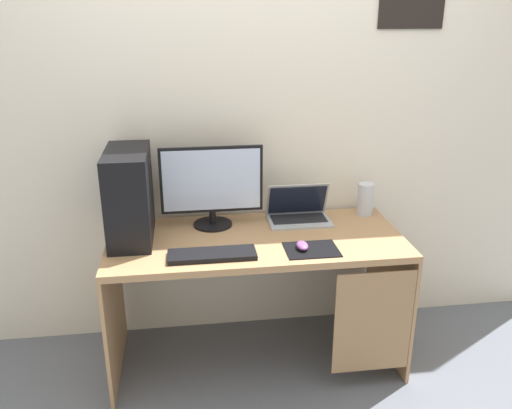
# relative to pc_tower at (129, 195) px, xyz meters

# --- Properties ---
(ground_plane) EXTENTS (8.00, 8.00, 0.00)m
(ground_plane) POSITION_rel_pc_tower_xyz_m (0.63, -0.08, -0.96)
(ground_plane) COLOR slate
(wall_back) EXTENTS (4.00, 0.05, 2.60)m
(wall_back) POSITION_rel_pc_tower_xyz_m (0.63, 0.30, 0.34)
(wall_back) COLOR beige
(wall_back) RESTS_ON ground_plane
(desk) EXTENTS (1.52, 0.68, 0.73)m
(desk) POSITION_rel_pc_tower_xyz_m (0.65, -0.09, -0.37)
(desk) COLOR #A37A51
(desk) RESTS_ON ground_plane
(pc_tower) EXTENTS (0.21, 0.44, 0.46)m
(pc_tower) POSITION_rel_pc_tower_xyz_m (0.00, 0.00, 0.00)
(pc_tower) COLOR black
(pc_tower) RESTS_ON desk
(monitor) EXTENTS (0.54, 0.21, 0.44)m
(monitor) POSITION_rel_pc_tower_xyz_m (0.42, 0.10, -0.00)
(monitor) COLOR black
(monitor) RESTS_ON desk
(laptop) EXTENTS (0.34, 0.22, 0.21)m
(laptop) POSITION_rel_pc_tower_xyz_m (0.90, 0.12, -0.19)
(laptop) COLOR #9EA3A8
(laptop) RESTS_ON desk
(speaker) EXTENTS (0.09, 0.09, 0.18)m
(speaker) POSITION_rel_pc_tower_xyz_m (1.29, 0.15, -0.14)
(speaker) COLOR #B7BCC6
(speaker) RESTS_ON desk
(keyboard) EXTENTS (0.42, 0.14, 0.02)m
(keyboard) POSITION_rel_pc_tower_xyz_m (0.39, -0.28, -0.22)
(keyboard) COLOR black
(keyboard) RESTS_ON desk
(mousepad) EXTENTS (0.26, 0.20, 0.00)m
(mousepad) POSITION_rel_pc_tower_xyz_m (0.88, -0.27, -0.23)
(mousepad) COLOR black
(mousepad) RESTS_ON desk
(mouse_left) EXTENTS (0.06, 0.10, 0.03)m
(mouse_left) POSITION_rel_pc_tower_xyz_m (0.83, -0.26, -0.21)
(mouse_left) COLOR #8C4C99
(mouse_left) RESTS_ON mousepad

